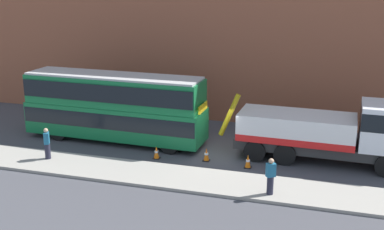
# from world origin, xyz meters

# --- Properties ---
(ground_plane) EXTENTS (120.00, 120.00, 0.00)m
(ground_plane) POSITION_xyz_m (0.00, 0.00, 0.00)
(ground_plane) COLOR #424247
(near_kerb) EXTENTS (60.00, 2.80, 0.15)m
(near_kerb) POSITION_xyz_m (0.00, -4.20, 0.07)
(near_kerb) COLOR gray
(near_kerb) RESTS_ON ground_plane
(building_facade) EXTENTS (60.00, 1.50, 16.00)m
(building_facade) POSITION_xyz_m (0.00, 6.50, 8.07)
(building_facade) COLOR #935138
(building_facade) RESTS_ON ground_plane
(recovery_tow_truck) EXTENTS (10.18, 2.93, 3.67)m
(recovery_tow_truck) POSITION_xyz_m (5.97, 0.20, 1.76)
(recovery_tow_truck) COLOR #2D2D2D
(recovery_tow_truck) RESTS_ON ground_plane
(double_decker_bus) EXTENTS (11.11, 2.91, 4.06)m
(double_decker_bus) POSITION_xyz_m (-6.48, 0.21, 2.23)
(double_decker_bus) COLOR #146B38
(double_decker_bus) RESTS_ON ground_plane
(pedestrian_onlooker) EXTENTS (0.41, 0.47, 1.71)m
(pedestrian_onlooker) POSITION_xyz_m (-8.52, -3.92, 0.99)
(pedestrian_onlooker) COLOR #232333
(pedestrian_onlooker) RESTS_ON near_kerb
(pedestrian_bystander) EXTENTS (0.48, 0.44, 1.71)m
(pedestrian_bystander) POSITION_xyz_m (3.51, -4.90, 0.99)
(pedestrian_bystander) COLOR #232333
(pedestrian_bystander) RESTS_ON near_kerb
(traffic_cone_near_bus) EXTENTS (0.36, 0.36, 0.72)m
(traffic_cone_near_bus) POSITION_xyz_m (-3.05, -1.92, 0.34)
(traffic_cone_near_bus) COLOR orange
(traffic_cone_near_bus) RESTS_ON ground_plane
(traffic_cone_midway) EXTENTS (0.36, 0.36, 0.72)m
(traffic_cone_midway) POSITION_xyz_m (-0.36, -1.46, 0.34)
(traffic_cone_midway) COLOR orange
(traffic_cone_midway) RESTS_ON ground_plane
(traffic_cone_near_truck) EXTENTS (0.36, 0.36, 0.72)m
(traffic_cone_near_truck) POSITION_xyz_m (1.96, -1.79, 0.34)
(traffic_cone_near_truck) COLOR orange
(traffic_cone_near_truck) RESTS_ON ground_plane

